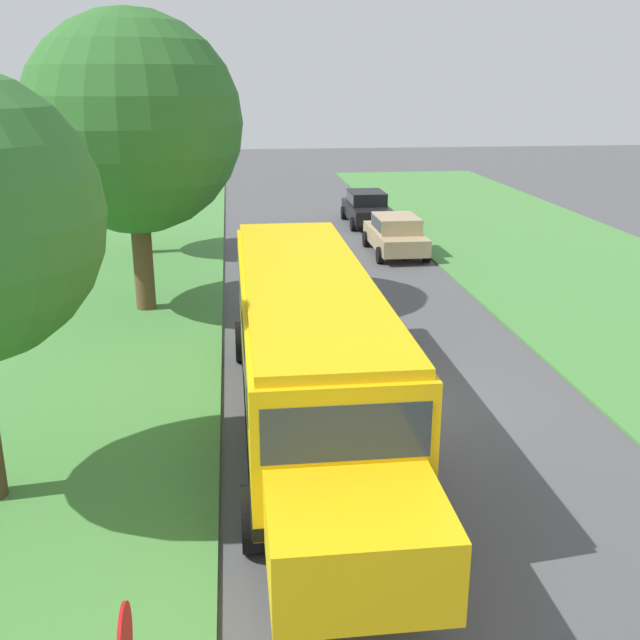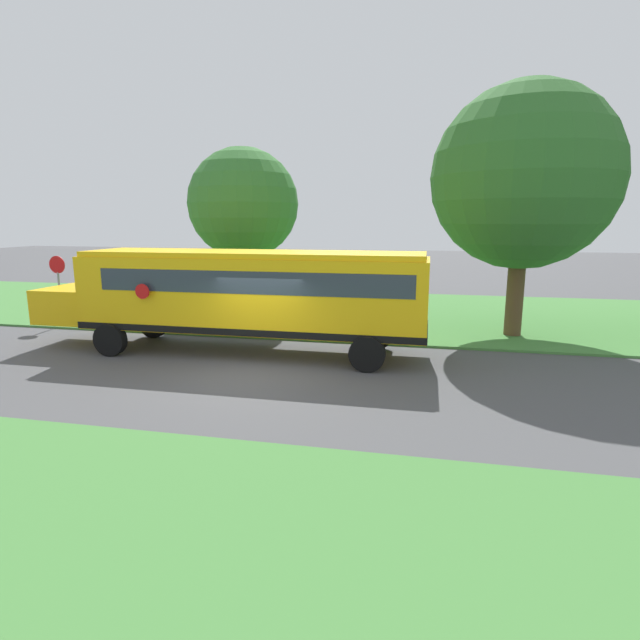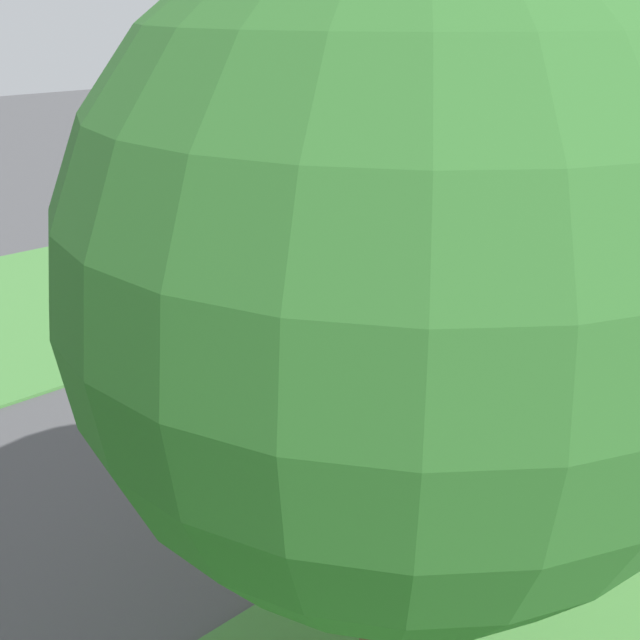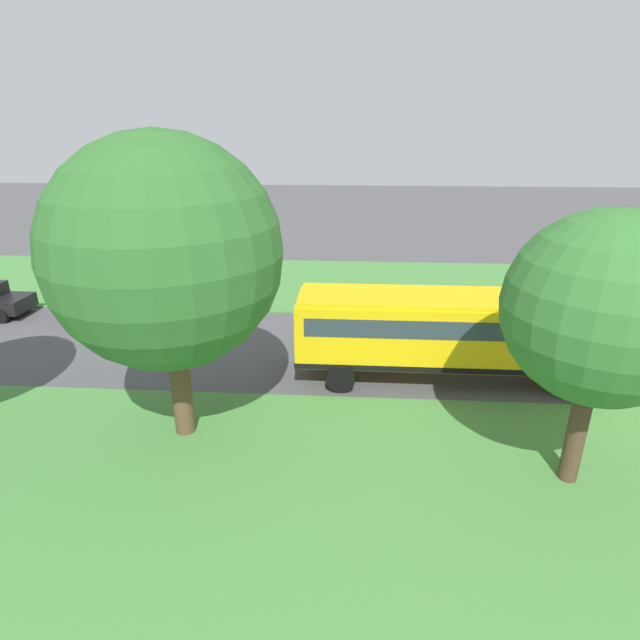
{
  "view_description": "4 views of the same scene",
  "coord_description": "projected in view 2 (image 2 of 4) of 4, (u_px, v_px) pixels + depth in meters",
  "views": [
    {
      "loc": [
        -3.62,
        -14.52,
        6.77
      ],
      "look_at": [
        -1.74,
        1.3,
        1.56
      ],
      "focal_mm": 42.0,
      "sensor_mm": 36.0,
      "label": 1
    },
    {
      "loc": [
        12.12,
        4.57,
        4.05
      ],
      "look_at": [
        -2.49,
        1.41,
        1.08
      ],
      "focal_mm": 28.0,
      "sensor_mm": 36.0,
      "label": 2
    },
    {
      "loc": [
        -10.63,
        12.42,
        7.84
      ],
      "look_at": [
        0.09,
        2.98,
        1.73
      ],
      "focal_mm": 42.0,
      "sensor_mm": 36.0,
      "label": 3
    },
    {
      "loc": [
        -18.72,
        2.76,
        8.62
      ],
      "look_at": [
        0.16,
        3.99,
        1.21
      ],
      "focal_mm": 28.0,
      "sensor_mm": 36.0,
      "label": 4
    }
  ],
  "objects": [
    {
      "name": "school_bus",
      "position": [
        244.0,
        292.0,
        15.32
      ],
      "size": [
        2.84,
        12.42,
        3.16
      ],
      "color": "yellow",
      "rests_on": "ground"
    },
    {
      "name": "stop_sign",
      "position": [
        59.0,
        282.0,
        19.39
      ],
      "size": [
        0.08,
        0.68,
        2.74
      ],
      "color": "gray",
      "rests_on": "ground"
    },
    {
      "name": "ground_plane",
      "position": [
        249.0,
        375.0,
        13.36
      ],
      "size": [
        120.0,
        120.0,
        0.0
      ],
      "primitive_type": "plane",
      "color": "#4C4C4F"
    },
    {
      "name": "oak_tree_beside_bus",
      "position": [
        244.0,
        204.0,
        20.44
      ],
      "size": [
        4.51,
        4.51,
        7.02
      ],
      "color": "#4C3826",
      "rests_on": "ground"
    },
    {
      "name": "grass_verge",
      "position": [
        325.0,
        310.0,
        22.94
      ],
      "size": [
        12.0,
        80.0,
        0.08
      ],
      "primitive_type": "cube",
      "color": "#47843D",
      "rests_on": "ground"
    },
    {
      "name": "oak_tree_roadside_mid",
      "position": [
        525.0,
        177.0,
        16.76
      ],
      "size": [
        6.17,
        6.17,
        8.59
      ],
      "color": "brown",
      "rests_on": "ground"
    }
  ]
}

